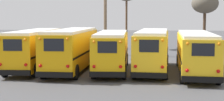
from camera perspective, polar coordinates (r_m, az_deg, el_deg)
ground_plane at (r=26.80m, az=-0.14°, el=-3.66°), size 160.00×160.00×0.00m
school_bus_0 at (r=28.97m, az=-12.64°, el=0.43°), size 2.82×10.59×3.23m
school_bus_1 at (r=27.56m, az=-6.68°, el=0.36°), size 2.62×10.36×3.33m
school_bus_2 at (r=27.06m, az=-0.03°, el=0.09°), size 2.80×9.57×3.13m
school_bus_3 at (r=27.43m, az=6.78°, el=0.22°), size 2.96×10.19×3.25m
school_bus_4 at (r=26.59m, az=13.73°, el=-0.15°), size 3.01×10.84×3.14m
utility_pole at (r=38.67m, az=-1.13°, el=5.63°), size 1.80×0.36×8.41m
bare_tree_1 at (r=48.05m, az=15.20°, el=7.47°), size 3.58×3.58×7.42m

